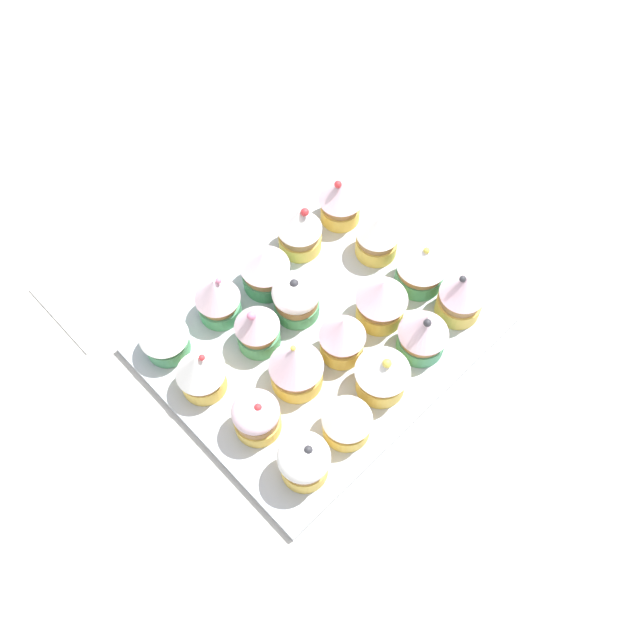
# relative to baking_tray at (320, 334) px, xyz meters

# --- Properties ---
(ground_plane) EXTENTS (1.80, 1.80, 0.03)m
(ground_plane) POSITION_rel_baking_tray_xyz_m (0.00, 0.00, -0.02)
(ground_plane) COLOR beige
(baking_tray) EXTENTS (0.32, 0.39, 0.01)m
(baking_tray) POSITION_rel_baking_tray_xyz_m (0.00, 0.00, 0.00)
(baking_tray) COLOR silver
(baking_tray) RESTS_ON ground_plane
(cupcake_0) EXTENTS (0.06, 0.06, 0.06)m
(cupcake_0) POSITION_rel_baking_tray_xyz_m (-0.11, -0.15, 0.04)
(cupcake_0) COLOR #4C9E6B
(cupcake_0) RESTS_ON baking_tray
(cupcake_1) EXTENTS (0.06, 0.06, 0.08)m
(cupcake_1) POSITION_rel_baking_tray_xyz_m (-0.04, -0.15, 0.05)
(cupcake_1) COLOR #EFC651
(cupcake_1) RESTS_ON baking_tray
(cupcake_2) EXTENTS (0.05, 0.05, 0.06)m
(cupcake_2) POSITION_rel_baking_tray_xyz_m (0.04, -0.14, 0.04)
(cupcake_2) COLOR #EFC651
(cupcake_2) RESTS_ON baking_tray
(cupcake_3) EXTENTS (0.06, 0.06, 0.07)m
(cupcake_3) POSITION_rel_baking_tray_xyz_m (0.11, -0.13, 0.04)
(cupcake_3) COLOR #EFC651
(cupcake_3) RESTS_ON baking_tray
(cupcake_4) EXTENTS (0.06, 0.06, 0.08)m
(cupcake_4) POSITION_rel_baking_tray_xyz_m (-0.11, -0.07, 0.05)
(cupcake_4) COLOR #4C9E6B
(cupcake_4) RESTS_ON baking_tray
(cupcake_5) EXTENTS (0.05, 0.05, 0.08)m
(cupcake_5) POSITION_rel_baking_tray_xyz_m (-0.04, -0.06, 0.04)
(cupcake_5) COLOR #4C9E6B
(cupcake_5) RESTS_ON baking_tray
(cupcake_6) EXTENTS (0.06, 0.06, 0.08)m
(cupcake_6) POSITION_rel_baking_tray_xyz_m (0.03, -0.06, 0.05)
(cupcake_6) COLOR #EFC651
(cupcake_6) RESTS_ON baking_tray
(cupcake_7) EXTENTS (0.06, 0.06, 0.07)m
(cupcake_7) POSITION_rel_baking_tray_xyz_m (0.11, -0.07, 0.04)
(cupcake_7) COLOR #EFC651
(cupcake_7) RESTS_ON baking_tray
(cupcake_8) EXTENTS (0.06, 0.06, 0.07)m
(cupcake_8) POSITION_rel_baking_tray_xyz_m (-0.10, -0.00, 0.04)
(cupcake_8) COLOR #4C9E6B
(cupcake_8) RESTS_ON baking_tray
(cupcake_9) EXTENTS (0.06, 0.06, 0.07)m
(cupcake_9) POSITION_rel_baking_tray_xyz_m (-0.04, 0.00, 0.04)
(cupcake_9) COLOR #4C9E6B
(cupcake_9) RESTS_ON baking_tray
(cupcake_10) EXTENTS (0.06, 0.06, 0.08)m
(cupcake_10) POSITION_rel_baking_tray_xyz_m (0.04, 0.00, 0.05)
(cupcake_10) COLOR #EFC651
(cupcake_10) RESTS_ON baking_tray
(cupcake_11) EXTENTS (0.06, 0.06, 0.07)m
(cupcake_11) POSITION_rel_baking_tray_xyz_m (0.10, 0.00, 0.04)
(cupcake_11) COLOR #EFC651
(cupcake_11) RESTS_ON baking_tray
(cupcake_12) EXTENTS (0.06, 0.06, 0.08)m
(cupcake_12) POSITION_rel_baking_tray_xyz_m (-0.11, 0.07, 0.04)
(cupcake_12) COLOR #EFC651
(cupcake_12) RESTS_ON baking_tray
(cupcake_13) EXTENTS (0.06, 0.06, 0.08)m
(cupcake_13) POSITION_rel_baking_tray_xyz_m (0.04, 0.07, 0.05)
(cupcake_13) COLOR #EFC651
(cupcake_13) RESTS_ON baking_tray
(cupcake_14) EXTENTS (0.06, 0.06, 0.08)m
(cupcake_14) POSITION_rel_baking_tray_xyz_m (0.10, 0.07, 0.05)
(cupcake_14) COLOR #4C9E6B
(cupcake_14) RESTS_ON baking_tray
(cupcake_15) EXTENTS (0.06, 0.06, 0.08)m
(cupcake_15) POSITION_rel_baking_tray_xyz_m (-0.11, 0.14, 0.05)
(cupcake_15) COLOR #EFC651
(cupcake_15) RESTS_ON baking_tray
(cupcake_16) EXTENTS (0.06, 0.06, 0.07)m
(cupcake_16) POSITION_rel_baking_tray_xyz_m (-0.04, 0.14, 0.04)
(cupcake_16) COLOR #EFC651
(cupcake_16) RESTS_ON baking_tray
(cupcake_17) EXTENTS (0.06, 0.06, 0.07)m
(cupcake_17) POSITION_rel_baking_tray_xyz_m (0.03, 0.14, 0.04)
(cupcake_17) COLOR #4C9E6B
(cupcake_17) RESTS_ON baking_tray
(cupcake_18) EXTENTS (0.06, 0.06, 0.08)m
(cupcake_18) POSITION_rel_baking_tray_xyz_m (0.10, 0.14, 0.04)
(cupcake_18) COLOR #EFC651
(cupcake_18) RESTS_ON baking_tray
(napkin) EXTENTS (0.13, 0.15, 0.01)m
(napkin) POSITION_rel_baking_tray_xyz_m (-0.25, -0.15, -0.00)
(napkin) COLOR white
(napkin) RESTS_ON ground_plane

